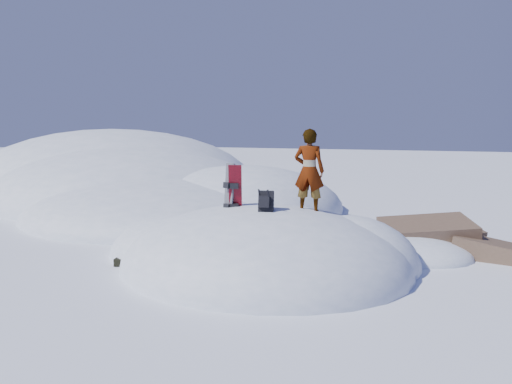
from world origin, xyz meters
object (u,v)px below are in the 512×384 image
(snowboard_red, at_px, (235,198))
(person, at_px, (309,171))
(backpack, at_px, (266,202))
(snowboard_dark, at_px, (228,198))

(snowboard_red, bearing_deg, person, -1.22)
(snowboard_red, height_order, backpack, snowboard_red)
(backpack, bearing_deg, snowboard_dark, 147.29)
(snowboard_red, height_order, snowboard_dark, snowboard_dark)
(backpack, distance_m, person, 1.33)
(snowboard_dark, height_order, backpack, snowboard_dark)
(backpack, height_order, person, person)
(person, bearing_deg, snowboard_dark, 14.07)
(snowboard_red, relative_size, snowboard_dark, 0.96)
(snowboard_red, bearing_deg, backpack, -39.66)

